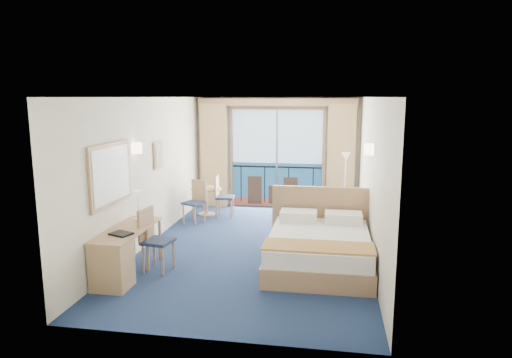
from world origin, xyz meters
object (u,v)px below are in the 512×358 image
desk (115,259)px  bed (319,247)px  armchair (343,208)px  floor_lamp (346,169)px  desk_chair (153,236)px  table_chair_a (221,194)px  round_table (206,194)px  table_chair_b (196,199)px  nightstand (353,226)px

desk → bed: bearing=23.5°
armchair → desk: (-3.33, -3.72, 0.01)m
floor_lamp → armchair: bearing=-93.7°
desk_chair → table_chair_a: (0.28, 3.40, -0.03)m
floor_lamp → table_chair_a: size_ratio=1.59×
bed → armchair: 2.50m
armchair → round_table: 3.14m
floor_lamp → desk: floor_lamp is taller
table_chair_b → desk_chair: bearing=-63.9°
nightstand → desk: 4.41m
desk_chair → table_chair_b: bearing=11.6°
nightstand → armchair: 1.04m
desk_chair → table_chair_b: desk_chair is taller
nightstand → table_chair_a: table_chair_a is taller
nightstand → desk_chair: desk_chair is taller
bed → table_chair_b: bed is taller
bed → round_table: 3.93m
round_table → desk: bearing=-93.0°
armchair → table_chair_a: bearing=-21.6°
floor_lamp → table_chair_b: bearing=-164.1°
table_chair_a → desk_chair: bearing=170.8°
floor_lamp → table_chair_a: 2.86m
round_table → desk_chair: bearing=-88.4°
floor_lamp → desk: bearing=-127.5°
armchair → round_table: bearing=-22.0°
floor_lamp → table_chair_a: bearing=-173.2°
round_table → table_chair_a: 0.39m
bed → desk: 3.15m
table_chair_a → desk: bearing=167.3°
nightstand → floor_lamp: bearing=94.1°
desk → armchair: bearing=48.2°
table_chair_a → table_chair_b: bearing=139.3°
armchair → nightstand: bearing=84.6°
nightstand → table_chair_a: 3.21m
table_chair_a → bed: bearing=-145.1°
desk → round_table: (0.21, 4.12, 0.08)m
bed → round_table: bearing=133.0°
armchair → table_chair_b: (-3.16, -0.24, 0.13)m
round_table → table_chair_b: table_chair_b is taller
nightstand → table_chair_b: 3.42m
desk → table_chair_a: bearing=81.7°
table_chair_b → bed: bearing=-16.0°
bed → table_chair_a: bed is taller
nightstand → table_chair_b: bearing=166.8°
floor_lamp → desk_chair: (-3.06, -3.73, -0.57)m
nightstand → round_table: 3.58m
armchair → floor_lamp: 1.00m
nightstand → round_table: bearing=156.4°
nightstand → table_chair_a: size_ratio=0.60×
floor_lamp → table_chair_b: 3.38m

